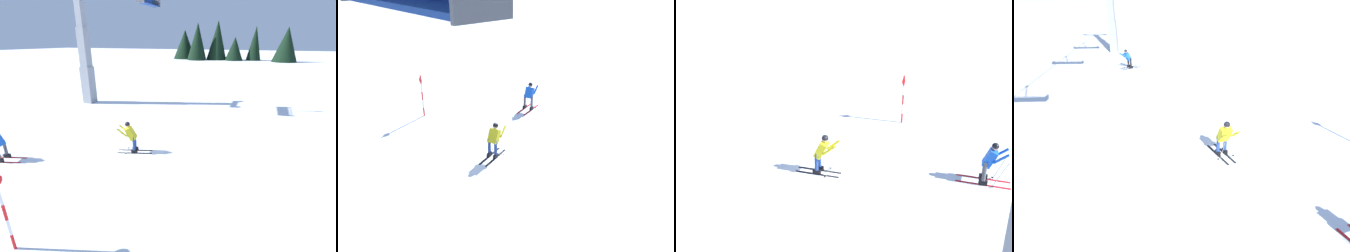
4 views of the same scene
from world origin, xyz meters
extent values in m
plane|color=white|center=(0.00, 0.00, 0.00)|extent=(260.00, 260.00, 0.00)
cube|color=black|center=(1.23, -0.59, 0.01)|extent=(1.53, 0.63, 0.01)
cube|color=black|center=(1.23, -0.59, 0.09)|extent=(0.30, 0.20, 0.16)
cylinder|color=navy|center=(1.23, -0.59, 0.50)|extent=(0.13, 0.13, 0.65)
cube|color=black|center=(1.13, -0.31, 0.01)|extent=(1.53, 0.63, 0.01)
cube|color=black|center=(1.13, -0.31, 0.09)|extent=(0.30, 0.20, 0.16)
cylinder|color=navy|center=(1.13, -0.31, 0.50)|extent=(0.13, 0.13, 0.65)
cube|color=gold|center=(1.05, -0.50, 0.92)|extent=(0.62, 0.57, 0.65)
sphere|color=tan|center=(0.92, -0.54, 1.31)|extent=(0.22, 0.22, 0.22)
sphere|color=black|center=(0.92, -0.54, 1.35)|extent=(0.23, 0.23, 0.23)
cylinder|color=gold|center=(0.80, -0.83, 1.03)|extent=(0.49, 0.25, 0.43)
cylinder|color=gray|center=(0.78, -0.89, 0.44)|extent=(0.41, 0.29, 1.12)
cylinder|color=black|center=(0.96, -0.87, 0.05)|extent=(0.07, 0.07, 0.01)
cylinder|color=gold|center=(0.64, -0.40, 1.03)|extent=(0.49, 0.25, 0.43)
cylinder|color=gray|center=(0.59, -0.37, 0.44)|extent=(0.48, 0.07, 1.12)
cylinder|color=black|center=(0.74, -0.27, 0.05)|extent=(0.07, 0.07, 0.01)
cube|color=navy|center=(7.53, 6.22, 7.05)|extent=(0.45, 2.37, 0.06)
cylinder|color=red|center=(1.12, -6.25, 0.22)|extent=(0.07, 0.07, 0.44)
cylinder|color=white|center=(1.12, -6.25, 0.66)|extent=(0.07, 0.07, 0.44)
cylinder|color=red|center=(1.12, -6.25, 1.10)|extent=(0.07, 0.07, 0.44)
cylinder|color=white|center=(1.12, -6.25, 1.54)|extent=(0.07, 0.07, 0.44)
cylinder|color=red|center=(1.12, -6.25, 1.99)|extent=(0.07, 0.07, 0.44)
cylinder|color=red|center=(1.13, -6.25, 1.96)|extent=(0.02, 0.28, 0.28)
cube|color=red|center=(-3.60, -3.48, 0.01)|extent=(1.70, 0.64, 0.01)
cube|color=black|center=(-3.60, -3.48, 0.09)|extent=(0.30, 0.19, 0.16)
cylinder|color=#4C4C51|center=(-3.60, -3.48, 0.49)|extent=(0.13, 0.13, 0.64)
cube|color=red|center=(-3.73, -3.07, 0.01)|extent=(1.70, 0.64, 0.01)
cube|color=black|center=(-3.73, -3.07, 0.09)|extent=(0.30, 0.19, 0.16)
cylinder|color=#4C4C51|center=(-3.73, -3.07, 0.49)|extent=(0.13, 0.13, 0.64)
cube|color=blue|center=(-3.77, -3.31, 0.92)|extent=(0.57, 0.54, 0.65)
sphere|color=tan|center=(-3.88, -3.35, 1.32)|extent=(0.21, 0.21, 0.21)
sphere|color=black|center=(-3.88, -3.35, 1.36)|extent=(0.23, 0.23, 0.23)
cylinder|color=blue|center=(-4.01, -3.63, 1.04)|extent=(0.48, 0.23, 0.42)
cylinder|color=gray|center=(-4.02, -3.69, 0.44)|extent=(0.40, 0.27, 1.11)
cylinder|color=black|center=(-3.84, -3.68, 0.05)|extent=(0.07, 0.07, 0.01)
cylinder|color=blue|center=(-4.15, -3.20, 1.04)|extent=(0.48, 0.23, 0.42)
cylinder|color=gray|center=(-4.20, -3.16, 0.44)|extent=(0.47, 0.05, 1.11)
cylinder|color=black|center=(-4.05, -3.06, 0.05)|extent=(0.07, 0.07, 0.01)
camera|label=1|loc=(6.28, -8.85, 4.84)|focal=24.89mm
camera|label=2|loc=(9.26, 9.64, 7.43)|focal=37.96mm
camera|label=3|loc=(-7.02, 8.96, 7.00)|focal=43.21mm
camera|label=4|loc=(-8.76, 1.68, 5.88)|focal=32.54mm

